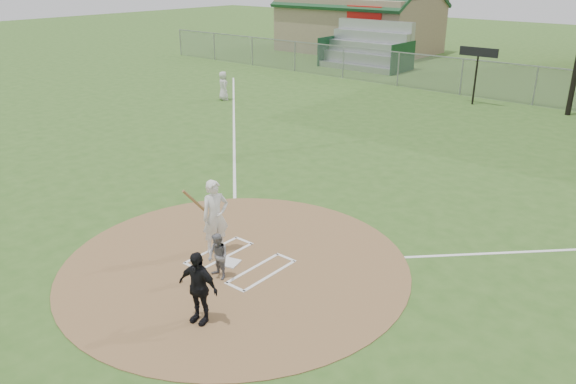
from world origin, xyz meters
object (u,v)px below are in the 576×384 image
Objects in this scene: catcher at (218,257)px; batter_at_plate at (215,216)px; ondeck_player at (223,86)px; home_plate at (230,263)px; umpire at (198,287)px.

batter_at_plate is at bearing 146.82° from catcher.
catcher is at bearing 166.37° from ondeck_player.
home_plate is 0.29× the size of ondeck_player.
umpire is 1.02× the size of ondeck_player.
batter_at_plate is at bearing 119.03° from umpire.
ondeck_player is at bearing 143.70° from catcher.
batter_at_plate reaches higher than ondeck_player.
home_plate is 1.21m from batter_at_plate.
umpire is at bearing 165.35° from ondeck_player.
batter_at_plate is (12.44, -12.35, 0.21)m from ondeck_player.
home_plate is at bearing 123.30° from catcher.
home_plate is at bearing -19.69° from batter_at_plate.
ondeck_player is at bearing 123.49° from umpire.
home_plate is 0.28× the size of umpire.
umpire reaches higher than ondeck_player.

